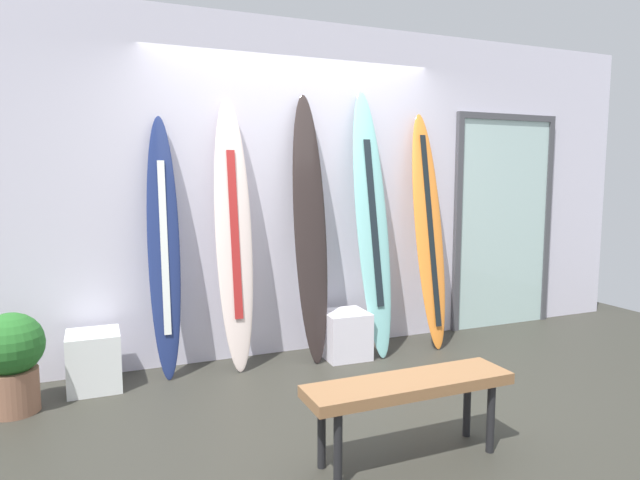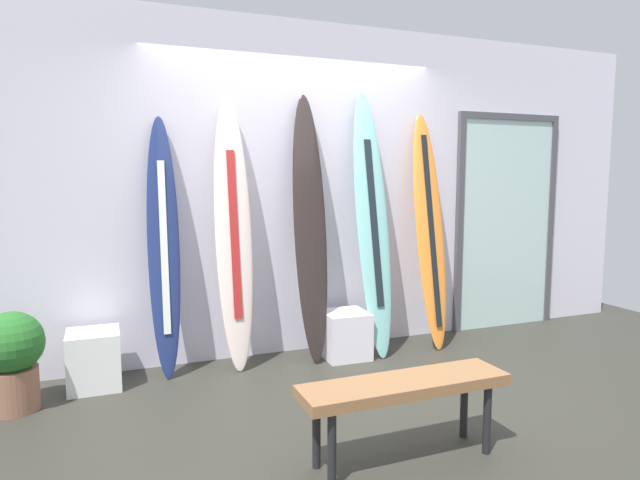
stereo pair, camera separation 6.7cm
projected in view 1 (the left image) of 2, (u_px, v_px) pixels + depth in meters
The scene contains 12 objects.
ground at pixel (358, 404), 3.70m from camera, with size 8.00×8.00×0.04m, color #313029.
wall_back at pixel (292, 189), 4.73m from camera, with size 7.20×0.20×2.80m, color silver.
surfboard_navy at pixel (164, 247), 4.09m from camera, with size 0.25×0.35×1.97m.
surfboard_ivory at pixel (234, 236), 4.25m from camera, with size 0.29×0.37×2.13m.
surfboard_charcoal at pixel (310, 229), 4.47m from camera, with size 0.29×0.43×2.19m.
surfboard_seafoam at pixel (372, 223), 4.64m from camera, with size 0.29×0.52×2.25m.
surfboard_sunset at pixel (429, 231), 4.86m from camera, with size 0.28×0.48×2.08m.
display_block_left at pixel (345, 334), 4.59m from camera, with size 0.38×0.38×0.39m.
display_block_center at pixel (94, 361), 3.90m from camera, with size 0.36×0.36×0.41m.
glass_door at pixel (504, 218), 5.50m from camera, with size 1.18×0.06×2.12m.
potted_plant at pixel (12, 357), 3.49m from camera, with size 0.40×0.40×0.65m.
bench at pixel (409, 390), 2.90m from camera, with size 1.15×0.29×0.45m.
Camera 1 is at (-1.60, -3.18, 1.51)m, focal length 30.73 mm.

